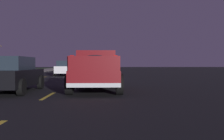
{
  "coord_description": "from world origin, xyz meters",
  "views": [
    {
      "loc": [
        -1.2,
        -3.97,
        1.25
      ],
      "look_at": [
        12.12,
        -4.27,
        0.94
      ],
      "focal_mm": 44.39,
      "sensor_mm": 36.0,
      "label": 1
    }
  ],
  "objects": [
    {
      "name": "ground",
      "position": [
        27.0,
        0.0,
        0.0
      ],
      "size": [
        144.0,
        144.0,
        0.0
      ],
      "primitive_type": "plane",
      "color": "black"
    },
    {
      "name": "sedan_white",
      "position": [
        27.61,
        0.14,
        0.78
      ],
      "size": [
        4.41,
        2.03,
        1.54
      ],
      "color": "silver",
      "rests_on": "ground"
    },
    {
      "name": "sedan_black",
      "position": [
        10.91,
        0.16,
        0.78
      ],
      "size": [
        4.42,
        2.05,
        1.54
      ],
      "color": "black",
      "rests_on": "ground"
    },
    {
      "name": "lane_markings",
      "position": [
        30.46,
        3.03,
        0.0
      ],
      "size": [
        108.66,
        7.04,
        0.01
      ],
      "color": "yellow",
      "rests_on": "ground"
    },
    {
      "name": "pickup_truck",
      "position": [
        11.66,
        -3.5,
        0.98
      ],
      "size": [
        5.44,
        2.31,
        1.87
      ],
      "color": "maroon",
      "rests_on": "ground"
    }
  ]
}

